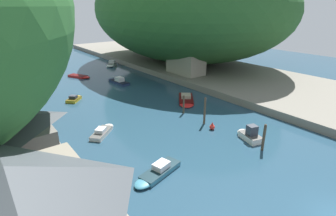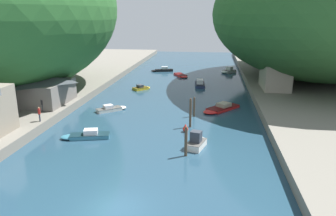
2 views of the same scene
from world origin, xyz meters
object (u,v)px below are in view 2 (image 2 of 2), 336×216
Objects in this scene: boat_navy_launch at (142,88)px; boat_cabin_cruiser at (200,83)px; boat_red_skiff at (181,76)px; right_bank_cottage at (275,72)px; boat_mid_channel at (220,108)px; channel_buoy_near at (185,129)px; person_on_quay at (43,104)px; person_by_boathouse at (39,113)px; boathouse_shed at (37,88)px; boat_yellow_tender at (112,109)px; boat_white_cruiser at (228,71)px; boat_small_dinghy at (197,142)px; boat_near_quay at (162,70)px; boat_far_right_bank at (85,136)px.

boat_cabin_cruiser is (9.89, 4.69, 0.09)m from boat_navy_launch.
boat_cabin_cruiser is 9.41m from boat_red_skiff.
right_bank_cottage is 13.97m from boat_mid_channel.
right_bank_cottage is at bearing -91.58° from boat_mid_channel.
person_on_quay is at bearing 173.46° from channel_buoy_near.
boat_navy_launch is at bearing -38.56° from person_by_boathouse.
boathouse_shed is 2.08× the size of boat_yellow_tender.
boat_white_cruiser is at bearing -49.78° from person_by_boathouse.
boat_navy_launch is (1.34, 13.27, 0.00)m from boat_yellow_tender.
boat_navy_launch is at bearing 130.31° from boat_small_dinghy.
boat_mid_channel is at bearing -63.59° from person_on_quay.
boat_navy_launch is at bearing 160.16° from boat_near_quay.
person_on_quay is (-17.97, 2.06, 1.69)m from channel_buoy_near.
boat_near_quay is at bearing -16.69° from boat_far_right_bank.
boat_red_skiff is 5.41× the size of channel_buoy_near.
right_bank_cottage is 21.01m from boat_white_cruiser.
boat_far_right_bank is 42.42m from boat_near_quay.
boat_cabin_cruiser reaches higher than boat_near_quay.
boat_cabin_cruiser is at bearing 89.56° from boat_red_skiff.
boat_white_cruiser is at bearing 108.54° from right_bank_cottage.
boat_navy_launch is 0.53× the size of boat_mid_channel.
right_bank_cottage is at bearing 151.71° from boat_white_cruiser.
boat_navy_launch reaches higher than boat_red_skiff.
boat_mid_channel is 23.23m from person_on_quay.
person_by_boathouse reaches higher than boat_cabin_cruiser.
person_by_boathouse is (-5.93, 1.69, 1.76)m from boat_far_right_bank.
boat_red_skiff is (16.90, 27.65, -2.97)m from boathouse_shed.
boat_navy_launch is at bearing -0.32° from boat_mid_channel.
person_by_boathouse reaches higher than boat_far_right_bank.
channel_buoy_near is (3.69, -33.35, 0.16)m from boat_red_skiff.
boat_yellow_tender is at bearing -47.65° from person_on_quay.
boat_yellow_tender is 36.40m from boat_white_cruiser.
boathouse_shed reaches higher than boat_red_skiff.
boat_yellow_tender is 4.28× the size of channel_buoy_near.
channel_buoy_near is at bearing 126.61° from boat_small_dinghy.
boat_navy_launch is at bearing 114.80° from channel_buoy_near.
boat_navy_launch is (1.09, 23.64, -0.02)m from boat_far_right_bank.
boat_yellow_tender is 27.28m from boat_red_skiff.
boat_white_cruiser is (16.70, 42.58, 0.12)m from boat_far_right_bank.
boat_navy_launch is (11.23, 14.55, -2.89)m from boathouse_shed.
channel_buoy_near is 16.55m from person_by_boathouse.
boat_navy_launch is 1.94× the size of person_on_quay.
boat_far_right_bank is at bearing -162.07° from channel_buoy_near.
boat_small_dinghy is 4.36m from channel_buoy_near.
boathouse_shed reaches higher than person_on_quay.
channel_buoy_near is (10.45, 3.38, 0.07)m from boat_far_right_bank.
boathouse_shed is 2.58× the size of boat_navy_launch.
channel_buoy_near is at bearing 174.74° from boat_near_quay.
boat_cabin_cruiser reaches higher than channel_buoy_near.
boat_cabin_cruiser is at bearing 88.78° from channel_buoy_near.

